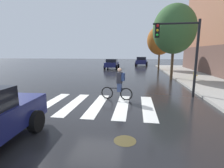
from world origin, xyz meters
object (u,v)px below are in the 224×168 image
at_px(sedan_far, 142,61).
at_px(cyclist, 119,84).
at_px(manhole_cover, 125,141).
at_px(sedan_mid, 112,63).
at_px(street_tree_mid, 160,40).
at_px(street_tree_near, 174,29).
at_px(fire_hydrant, 195,75).
at_px(traffic_light_near, 182,45).

xyz_separation_m(sedan_far, cyclist, (-1.92, -24.72, -0.01)).
bearing_deg(cyclist, manhole_cover, -81.78).
bearing_deg(sedan_mid, street_tree_mid, -16.51).
xyz_separation_m(sedan_far, street_tree_near, (2.21, -17.21, 3.63)).
relative_size(manhole_cover, cyclist, 0.38).
xyz_separation_m(sedan_mid, street_tree_near, (7.04, -10.15, 3.71)).
height_order(sedan_far, fire_hydrant, sedan_far).
xyz_separation_m(manhole_cover, cyclist, (-0.60, 4.18, 0.84)).
relative_size(cyclist, street_tree_near, 0.26).
bearing_deg(cyclist, street_tree_mid, 75.63).
bearing_deg(cyclist, traffic_light_near, 20.62).
relative_size(manhole_cover, street_tree_near, 0.10).
relative_size(sedan_far, fire_hydrant, 6.35).
distance_m(cyclist, traffic_light_near, 4.05).
bearing_deg(sedan_far, street_tree_near, -82.67).
xyz_separation_m(cyclist, street_tree_near, (4.14, 7.52, 3.64)).
xyz_separation_m(traffic_light_near, street_tree_mid, (0.71, 14.39, 1.25)).
relative_size(sedan_mid, street_tree_mid, 0.72).
relative_size(traffic_light_near, street_tree_near, 0.63).
height_order(traffic_light_near, fire_hydrant, traffic_light_near).
distance_m(traffic_light_near, fire_hydrant, 6.63).
bearing_deg(cyclist, fire_hydrant, 48.85).
bearing_deg(traffic_light_near, cyclist, -159.38).
xyz_separation_m(manhole_cover, street_tree_near, (3.53, 11.69, 4.48)).
distance_m(sedan_mid, street_tree_near, 12.90).
relative_size(fire_hydrant, street_tree_near, 0.12).
bearing_deg(fire_hydrant, manhole_cover, -116.00).
relative_size(sedan_far, cyclist, 2.92).
distance_m(sedan_mid, traffic_light_near, 17.69).
relative_size(manhole_cover, traffic_light_near, 0.15).
distance_m(sedan_far, fire_hydrant, 18.34).
relative_size(cyclist, street_tree_mid, 0.28).
xyz_separation_m(manhole_cover, traffic_light_near, (2.68, 5.41, 2.86)).
height_order(manhole_cover, fire_hydrant, fire_hydrant).
distance_m(sedan_far, cyclist, 24.80).
distance_m(manhole_cover, cyclist, 4.30).
height_order(manhole_cover, street_tree_mid, street_tree_mid).
height_order(manhole_cover, cyclist, cyclist).
height_order(manhole_cover, sedan_far, sedan_far).
bearing_deg(street_tree_near, traffic_light_near, -97.69).
xyz_separation_m(manhole_cover, fire_hydrant, (5.37, 11.01, 0.53)).
bearing_deg(manhole_cover, traffic_light_near, 63.63).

